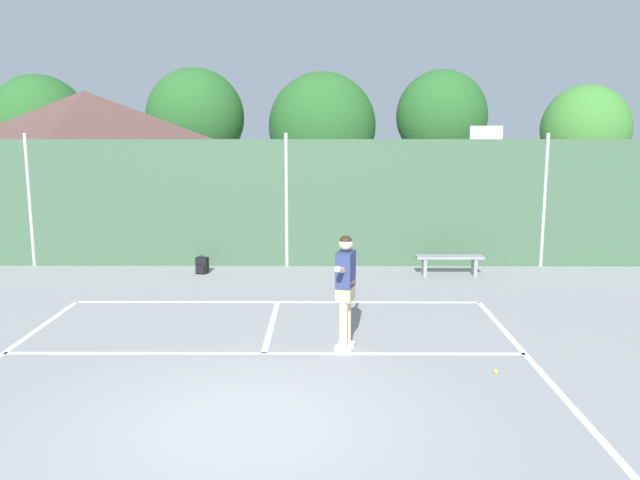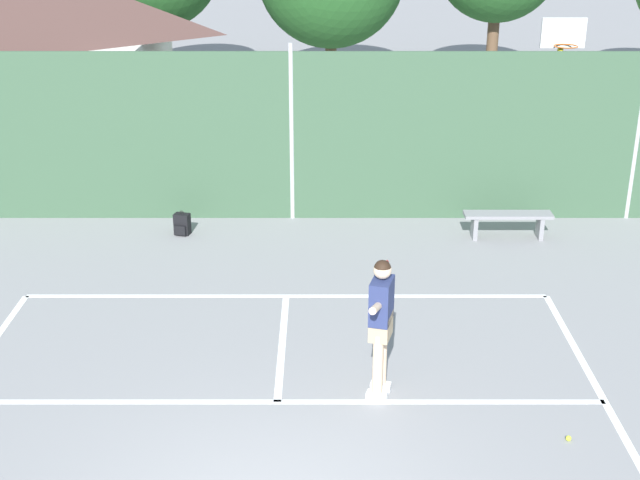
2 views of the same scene
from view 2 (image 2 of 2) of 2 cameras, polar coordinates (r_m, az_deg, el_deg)
chainlink_fence at (r=16.37m, az=-1.95°, el=6.78°), size 26.09×0.09×3.37m
basketball_hoop at (r=18.76m, az=15.35°, el=10.21°), size 0.90×0.67×3.55m
clubhouse_building at (r=22.01m, az=-19.64°, el=11.70°), size 7.15×5.58×4.67m
tennis_player at (r=10.64m, az=3.98°, el=-5.00°), size 0.36×1.42×1.85m
tennis_ball at (r=10.70m, az=16.00°, el=-12.44°), size 0.07×0.07×0.07m
backpack_black at (r=16.17m, az=-9.15°, el=1.00°), size 0.32×0.30×0.46m
courtside_bench at (r=16.12m, az=12.20°, el=1.34°), size 1.60×0.36×0.48m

